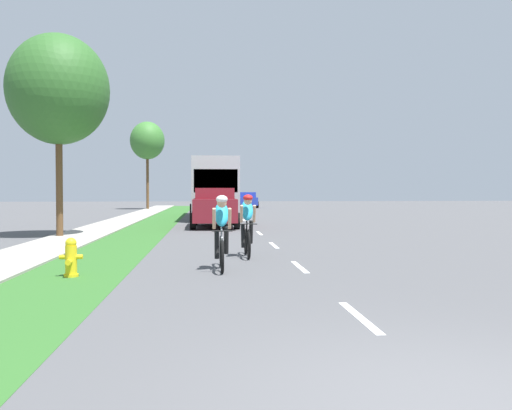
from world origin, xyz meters
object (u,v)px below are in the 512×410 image
(cyclist_lead, at_px, (222,232))
(street_tree_far, at_px, (147,141))
(fire_hydrant_yellow, at_px, (71,258))
(bus_silver, at_px, (215,186))
(suv_maroon, at_px, (215,206))
(street_tree_near, at_px, (58,90))
(sedan_blue, at_px, (247,200))
(cyclist_trailing, at_px, (247,225))

(cyclist_lead, relative_size, street_tree_far, 0.22)
(fire_hydrant_yellow, distance_m, bus_silver, 22.96)
(suv_maroon, height_order, street_tree_far, street_tree_far)
(suv_maroon, xyz_separation_m, street_tree_near, (-5.60, -4.90, 4.32))
(bus_silver, relative_size, street_tree_far, 1.49)
(cyclist_lead, bearing_deg, street_tree_near, 123.54)
(sedan_blue, relative_size, street_tree_near, 0.59)
(fire_hydrant_yellow, xyz_separation_m, bus_silver, (3.03, 22.70, 1.61))
(sedan_blue, relative_size, street_tree_far, 0.55)
(suv_maroon, relative_size, street_tree_near, 0.65)
(bus_silver, xyz_separation_m, street_tree_far, (-5.78, 14.99, 4.11))
(street_tree_near, bearing_deg, cyclist_trailing, -44.83)
(suv_maroon, xyz_separation_m, street_tree_far, (-5.68, 23.69, 5.15))
(fire_hydrant_yellow, relative_size, bus_silver, 0.07)
(fire_hydrant_yellow, bearing_deg, cyclist_lead, 12.65)
(fire_hydrant_yellow, relative_size, street_tree_near, 0.11)
(cyclist_trailing, distance_m, bus_silver, 19.90)
(cyclist_trailing, bearing_deg, street_tree_near, 135.17)
(suv_maroon, bearing_deg, cyclist_trailing, -86.42)
(street_tree_near, xyz_separation_m, street_tree_far, (-0.08, 28.59, 0.82))
(cyclist_trailing, bearing_deg, suv_maroon, 93.58)
(street_tree_near, bearing_deg, street_tree_far, 90.16)
(sedan_blue, height_order, street_tree_near, street_tree_near)
(bus_silver, distance_m, sedan_blue, 19.67)
(cyclist_trailing, bearing_deg, sedan_blue, 85.87)
(cyclist_trailing, distance_m, street_tree_near, 9.94)
(cyclist_lead, distance_m, street_tree_near, 11.08)
(street_tree_far, bearing_deg, cyclist_lead, -81.28)
(cyclist_lead, xyz_separation_m, suv_maroon, (0.00, 13.35, 0.14))
(cyclist_trailing, relative_size, sedan_blue, 0.40)
(sedan_blue, bearing_deg, cyclist_lead, -94.88)
(sedan_blue, bearing_deg, street_tree_near, -105.51)
(fire_hydrant_yellow, xyz_separation_m, suv_maroon, (2.94, 14.01, 0.58))
(cyclist_lead, bearing_deg, cyclist_trailing, 72.24)
(cyclist_lead, xyz_separation_m, sedan_blue, (3.53, 41.37, -0.04))
(suv_maroon, relative_size, street_tree_far, 0.60)
(fire_hydrant_yellow, relative_size, street_tree_far, 0.10)
(fire_hydrant_yellow, xyz_separation_m, sedan_blue, (6.47, 42.03, 0.40))
(suv_maroon, distance_m, street_tree_near, 8.61)
(cyclist_lead, bearing_deg, fire_hydrant_yellow, -167.35)
(bus_silver, bearing_deg, cyclist_trailing, -88.26)
(suv_maroon, xyz_separation_m, bus_silver, (0.10, 8.69, 1.03))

